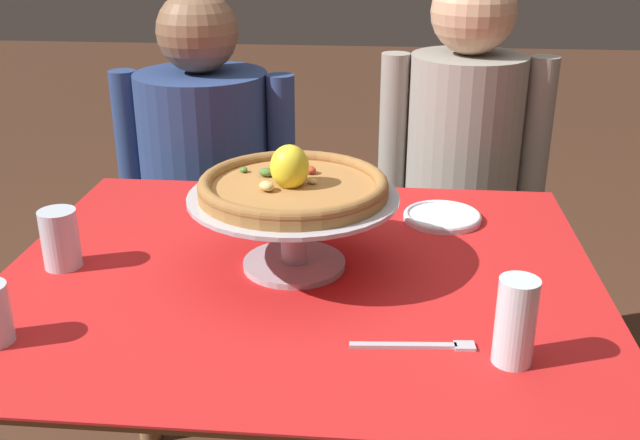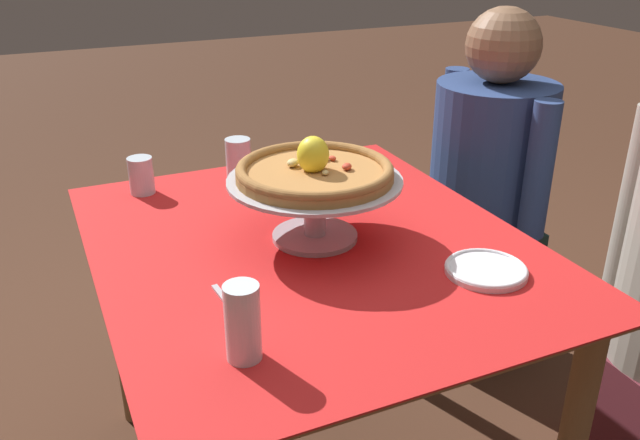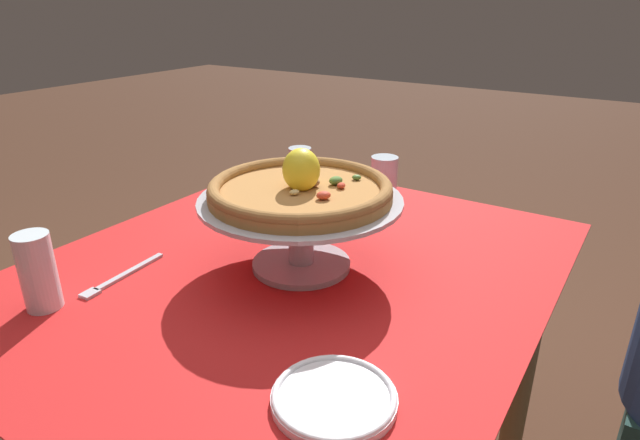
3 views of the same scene
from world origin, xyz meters
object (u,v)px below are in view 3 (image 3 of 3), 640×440
object	(u,v)px
side_plate	(334,397)
pizza_stand	(301,220)
water_glass_side_left	(384,181)
pizza	(301,188)
dinner_fork	(120,277)
water_glass_front_left	(300,167)
water_glass_front_right	(39,277)

from	to	relation	value
side_plate	pizza_stand	bearing A→B (deg)	-138.94
water_glass_side_left	side_plate	bearing A→B (deg)	21.96
pizza	dinner_fork	xyz separation A→B (m)	(0.23, -0.26, -0.16)
pizza	water_glass_front_left	world-z (taller)	pizza
water_glass_front_right	side_plate	distance (m)	0.55
pizza_stand	water_glass_front_right	xyz separation A→B (m)	(0.37, -0.29, -0.04)
pizza	water_glass_side_left	world-z (taller)	pizza
water_glass_front_right	water_glass_front_left	xyz separation A→B (m)	(-0.80, -0.02, -0.02)
water_glass_front_left	side_plate	distance (m)	0.93
side_plate	water_glass_front_left	bearing A→B (deg)	-142.42
water_glass_side_left	water_glass_front_left	xyz separation A→B (m)	(0.00, -0.27, -0.01)
water_glass_front_right	dinner_fork	size ratio (longest dim) A/B	0.70
water_glass_side_left	water_glass_front_left	distance (m)	0.27
pizza	dinner_fork	world-z (taller)	pizza
pizza	water_glass_front_left	size ratio (longest dim) A/B	3.54
water_glass_front_right	dinner_fork	world-z (taller)	water_glass_front_right
water_glass_front_right	water_glass_front_left	size ratio (longest dim) A/B	1.40
dinner_fork	water_glass_side_left	bearing A→B (deg)	161.42
water_glass_front_left	water_glass_side_left	bearing A→B (deg)	90.07
pizza	water_glass_front_left	xyz separation A→B (m)	(-0.44, -0.31, -0.12)
pizza	water_glass_side_left	bearing A→B (deg)	-174.90
water_glass_front_left	side_plate	xyz separation A→B (m)	(0.73, 0.56, -0.03)
side_plate	water_glass_front_right	bearing A→B (deg)	-82.69
water_glass_front_right	dinner_fork	distance (m)	0.15
pizza	dinner_fork	size ratio (longest dim) A/B	1.78
water_glass_front_right	side_plate	size ratio (longest dim) A/B	0.81
water_glass_front_left	side_plate	size ratio (longest dim) A/B	0.58
pizza	water_glass_side_left	size ratio (longest dim) A/B	3.06
water_glass_front_right	water_glass_front_left	world-z (taller)	water_glass_front_right
side_plate	dinner_fork	bearing A→B (deg)	-97.13
pizza	water_glass_front_left	bearing A→B (deg)	-144.91
water_glass_side_left	pizza_stand	bearing A→B (deg)	5.08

